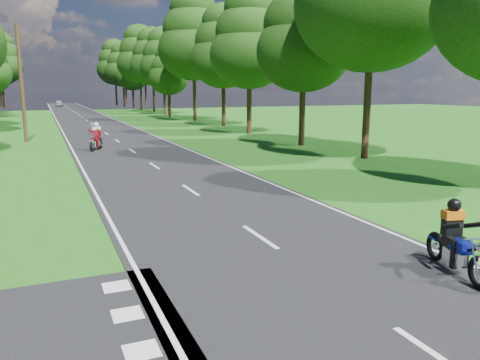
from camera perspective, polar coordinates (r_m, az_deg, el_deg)
name	(u,v)px	position (r m, az deg, el deg)	size (l,w,h in m)	color
ground	(299,264)	(10.28, 7.24, -10.15)	(160.00, 160.00, 0.00)	#1F5B14
main_road	(87,120)	(58.58, -18.18, 6.93)	(7.00, 140.00, 0.02)	black
road_markings	(87,121)	(56.70, -18.15, 6.83)	(7.40, 140.00, 0.01)	silver
treeline	(87,54)	(68.76, -18.13, 14.36)	(40.00, 115.35, 14.78)	black
telegraph_pole	(21,83)	(36.28, -25.10, 10.65)	(1.20, 0.26, 8.00)	#382616
rider_near_blue	(457,237)	(10.40, 24.99, -6.35)	(0.61, 1.82, 1.51)	navy
rider_far_red	(96,136)	(29.89, -17.17, 5.13)	(0.67, 2.01, 1.68)	maroon
distant_car	(59,103)	(107.06, -21.19, 8.73)	(1.50, 3.74, 1.27)	#B8BBC0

